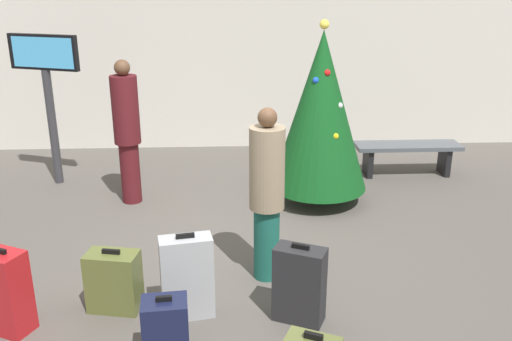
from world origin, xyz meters
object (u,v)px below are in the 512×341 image
object	(u,v)px
suitcase_3	(114,281)
holiday_tree	(321,111)
suitcase_2	(166,334)
suitcase_1	(187,277)
waiting_bench	(407,152)
suitcase_6	(299,285)
traveller_1	(127,129)
traveller_0	(267,192)
suitcase_0	(7,292)
flight_info_kiosk	(47,79)

from	to	relation	value
suitcase_3	holiday_tree	bearing A→B (deg)	47.70
holiday_tree	suitcase_2	xyz separation A→B (m)	(-1.67, -3.24, -0.93)
suitcase_1	suitcase_3	distance (m)	0.68
waiting_bench	suitcase_2	xyz separation A→B (m)	(-3.15, -4.20, -0.07)
suitcase_3	suitcase_6	xyz separation A→B (m)	(1.63, -0.25, 0.07)
traveller_1	traveller_0	bearing A→B (deg)	-50.96
traveller_0	suitcase_6	size ratio (longest dim) A/B	2.36
suitcase_0	waiting_bench	bearing A→B (deg)	39.11
holiday_tree	suitcase_3	size ratio (longest dim) A/B	3.97
suitcase_0	suitcase_2	bearing A→B (deg)	-21.27
suitcase_1	suitcase_2	xyz separation A→B (m)	(-0.12, -0.68, -0.09)
suitcase_0	suitcase_2	xyz separation A→B (m)	(1.36, -0.53, -0.08)
waiting_bench	suitcase_1	world-z (taller)	suitcase_1
holiday_tree	traveller_1	size ratio (longest dim) A/B	1.25
holiday_tree	flight_info_kiosk	size ratio (longest dim) A/B	1.12
suitcase_0	suitcase_3	size ratio (longest dim) A/B	1.30
waiting_bench	suitcase_6	world-z (taller)	suitcase_6
suitcase_1	suitcase_6	world-z (taller)	suitcase_1
waiting_bench	suitcase_0	xyz separation A→B (m)	(-4.52, -3.67, 0.00)
flight_info_kiosk	suitcase_1	world-z (taller)	flight_info_kiosk
holiday_tree	suitcase_0	world-z (taller)	holiday_tree
holiday_tree	suitcase_1	distance (m)	3.11
traveller_0	suitcase_0	world-z (taller)	traveller_0
suitcase_0	suitcase_3	xyz separation A→B (m)	(0.82, 0.28, -0.09)
suitcase_0	suitcase_6	size ratio (longest dim) A/B	1.06
holiday_tree	suitcase_6	size ratio (longest dim) A/B	3.22
traveller_0	suitcase_3	world-z (taller)	traveller_0
flight_info_kiosk	traveller_0	world-z (taller)	flight_info_kiosk
suitcase_0	flight_info_kiosk	bearing A→B (deg)	99.77
holiday_tree	suitcase_2	distance (m)	3.76
traveller_0	flight_info_kiosk	bearing A→B (deg)	135.21
waiting_bench	traveller_0	xyz separation A→B (m)	(-2.30, -2.89, 0.55)
suitcase_1	waiting_bench	bearing A→B (deg)	49.26
waiting_bench	suitcase_1	size ratio (longest dim) A/B	1.95
waiting_bench	suitcase_1	xyz separation A→B (m)	(-3.04, -3.53, 0.02)
traveller_0	suitcase_6	xyz separation A→B (m)	(0.23, -0.75, -0.56)
holiday_tree	suitcase_0	size ratio (longest dim) A/B	3.05
suitcase_0	suitcase_6	distance (m)	2.44
holiday_tree	suitcase_0	xyz separation A→B (m)	(-3.03, -2.71, -0.85)
suitcase_1	suitcase_2	world-z (taller)	suitcase_1
suitcase_1	flight_info_kiosk	bearing A→B (deg)	121.32
traveller_1	suitcase_0	xyz separation A→B (m)	(-0.56, -2.82, -0.63)
traveller_0	suitcase_2	bearing A→B (deg)	-122.91
flight_info_kiosk	suitcase_3	distance (m)	3.81
holiday_tree	suitcase_2	bearing A→B (deg)	-117.19
suitcase_0	suitcase_1	size ratio (longest dim) A/B	0.97
flight_info_kiosk	suitcase_3	bearing A→B (deg)	-66.55
flight_info_kiosk	suitcase_6	xyz separation A→B (m)	(3.06, -3.56, -1.16)
traveller_0	suitcase_6	world-z (taller)	traveller_0
suitcase_6	suitcase_1	bearing A→B (deg)	173.30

